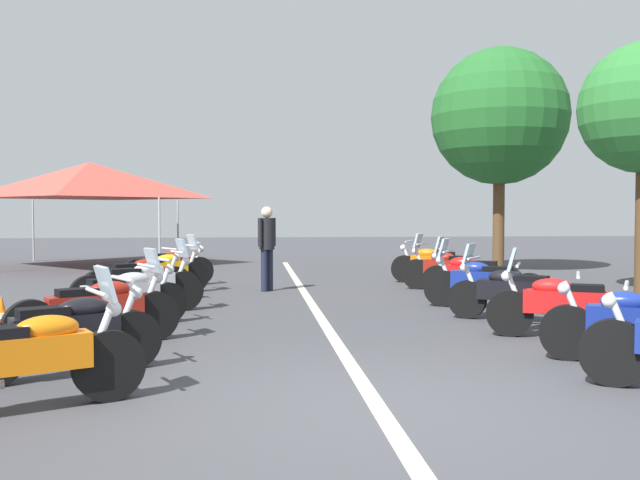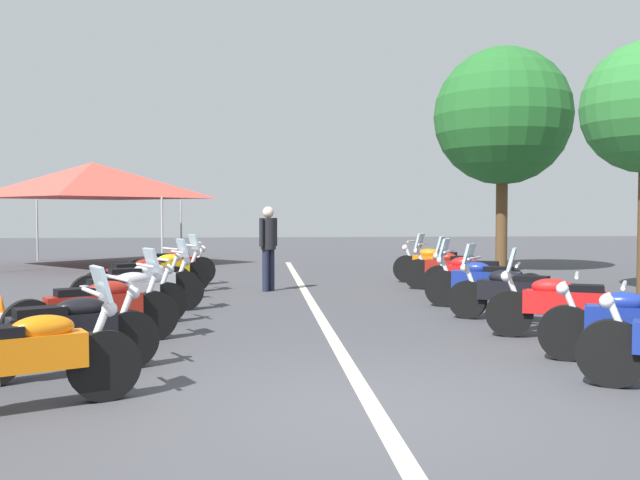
{
  "view_description": "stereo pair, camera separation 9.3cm",
  "coord_description": "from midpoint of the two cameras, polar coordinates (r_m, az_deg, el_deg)",
  "views": [
    {
      "loc": [
        -5.79,
        1.07,
        1.69
      ],
      "look_at": [
        5.24,
        0.0,
        1.23
      ],
      "focal_mm": 39.18,
      "sensor_mm": 36.0,
      "label": 1
    },
    {
      "loc": [
        -5.79,
        0.98,
        1.69
      ],
      "look_at": [
        5.24,
        0.0,
        1.23
      ],
      "focal_mm": 39.18,
      "sensor_mm": 36.0,
      "label": 2
    }
  ],
  "objects": [
    {
      "name": "event_tent",
      "position": [
        22.63,
        -18.44,
        4.65
      ],
      "size": [
        5.37,
        5.37,
        3.2
      ],
      "color": "#E54C3F",
      "rests_on": "ground_plane"
    },
    {
      "name": "motorcycle_left_row_1",
      "position": [
        7.6,
        -20.24,
        -7.15
      ],
      "size": [
        1.13,
        1.81,
        0.99
      ],
      "rotation": [
        0.0,
        0.0,
        -1.05
      ],
      "color": "black",
      "rests_on": "ground_plane"
    },
    {
      "name": "motorcycle_left_row_6",
      "position": [
        14.61,
        -13.01,
        -2.51
      ],
      "size": [
        1.16,
        1.93,
        1.21
      ],
      "rotation": [
        0.0,
        0.0,
        -1.07
      ],
      "color": "black",
      "rests_on": "ground_plane"
    },
    {
      "name": "motorcycle_left_row_5",
      "position": [
        13.25,
        -14.79,
        -3.06
      ],
      "size": [
        1.25,
        1.87,
        1.0
      ],
      "rotation": [
        0.0,
        0.0,
        -1.01
      ],
      "color": "black",
      "rests_on": "ground_plane"
    },
    {
      "name": "motorcycle_left_row_0",
      "position": [
        6.43,
        -23.07,
        -8.81
      ],
      "size": [
        1.07,
        1.87,
        1.21
      ],
      "rotation": [
        0.0,
        0.0,
        -1.1
      ],
      "color": "black",
      "rests_on": "ground_plane"
    },
    {
      "name": "traffic_cone_0",
      "position": [
        10.0,
        -24.79,
        -5.91
      ],
      "size": [
        0.36,
        0.36,
        0.61
      ],
      "color": "orange",
      "rests_on": "ground_plane"
    },
    {
      "name": "motorcycle_right_row_7",
      "position": [
        16.57,
        9.11,
        -1.94
      ],
      "size": [
        1.11,
        1.91,
        1.0
      ],
      "rotation": [
        0.0,
        0.0,
        1.09
      ],
      "color": "black",
      "rests_on": "ground_plane"
    },
    {
      "name": "lane_centre_stripe",
      "position": [
        11.77,
        -0.5,
        -5.89
      ],
      "size": [
        22.83,
        0.16,
        0.01
      ],
      "primitive_type": "cube",
      "color": "beige",
      "rests_on": "ground_plane"
    },
    {
      "name": "roadside_tree_0",
      "position": [
        20.25,
        14.34,
        9.71
      ],
      "size": [
        3.78,
        3.78,
        6.22
      ],
      "color": "brown",
      "rests_on": "ground_plane"
    },
    {
      "name": "motorcycle_left_row_2",
      "position": [
        9.19,
        -17.96,
        -5.39
      ],
      "size": [
        1.19,
        1.98,
        1.21
      ],
      "rotation": [
        0.0,
        0.0,
        -1.07
      ],
      "color": "black",
      "rests_on": "ground_plane"
    },
    {
      "name": "motorcycle_left_row_4",
      "position": [
        11.89,
        -14.71,
        -3.56
      ],
      "size": [
        1.1,
        2.08,
        1.23
      ],
      "rotation": [
        0.0,
        0.0,
        -1.14
      ],
      "color": "black",
      "rests_on": "ground_plane"
    },
    {
      "name": "motorcycle_right_row_3",
      "position": [
        11.07,
        15.38,
        -4.13
      ],
      "size": [
        1.33,
        1.85,
        1.19
      ],
      "rotation": [
        0.0,
        0.0,
        0.97
      ],
      "color": "black",
      "rests_on": "ground_plane"
    },
    {
      "name": "motorcycle_right_row_2",
      "position": [
        9.77,
        19.04,
        -4.99
      ],
      "size": [
        1.03,
        1.94,
        1.2
      ],
      "rotation": [
        0.0,
        0.0,
        1.15
      ],
      "color": "black",
      "rests_on": "ground_plane"
    },
    {
      "name": "motorcycle_right_row_4",
      "position": [
        12.42,
        12.94,
        -3.34
      ],
      "size": [
        1.22,
        1.91,
        1.21
      ],
      "rotation": [
        0.0,
        0.0,
        1.03
      ],
      "color": "black",
      "rests_on": "ground_plane"
    },
    {
      "name": "motorcycle_left_row_7",
      "position": [
        16.13,
        -12.35,
        -2.09
      ],
      "size": [
        1.0,
        1.97,
        1.0
      ],
      "rotation": [
        0.0,
        0.0,
        -1.18
      ],
      "color": "black",
      "rests_on": "ground_plane"
    },
    {
      "name": "bystander_0",
      "position": [
        14.79,
        -4.54,
        -0.11
      ],
      "size": [
        0.42,
        0.39,
        1.79
      ],
      "rotation": [
        0.0,
        0.0,
        3.98
      ],
      "color": "#1E2338",
      "rests_on": "ground_plane"
    },
    {
      "name": "motorcycle_right_row_5",
      "position": [
        13.84,
        12.02,
        -2.79
      ],
      "size": [
        1.06,
        1.83,
        1.2
      ],
      "rotation": [
        0.0,
        0.0,
        1.1
      ],
      "color": "black",
      "rests_on": "ground_plane"
    },
    {
      "name": "motorcycle_right_row_6",
      "position": [
        15.11,
        10.37,
        -2.31
      ],
      "size": [
        1.27,
        1.92,
        1.22
      ],
      "rotation": [
        0.0,
        0.0,
        1.01
      ],
      "color": "black",
      "rests_on": "ground_plane"
    },
    {
      "name": "ground_plane",
      "position": [
        6.12,
        4.45,
        -13.67
      ],
      "size": [
        80.0,
        80.0,
        0.0
      ],
      "primitive_type": "plane",
      "color": "#424247"
    },
    {
      "name": "motorcycle_left_row_3",
      "position": [
        10.56,
        -16.09,
        -4.48
      ],
      "size": [
        1.22,
        1.81,
        0.99
      ],
      "rotation": [
        0.0,
        0.0,
        -1.01
      ],
      "color": "black",
      "rests_on": "ground_plane"
    }
  ]
}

